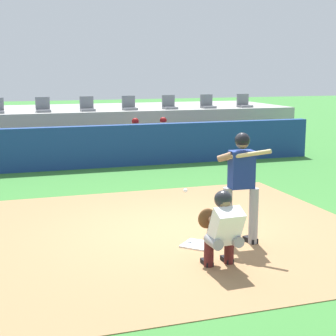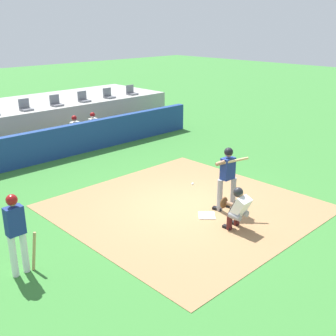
{
  "view_description": "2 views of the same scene",
  "coord_description": "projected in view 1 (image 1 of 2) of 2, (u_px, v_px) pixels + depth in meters",
  "views": [
    {
      "loc": [
        -2.95,
        -8.32,
        2.78
      ],
      "look_at": [
        0.0,
        0.7,
        1.0
      ],
      "focal_mm": 56.61,
      "sensor_mm": 36.0,
      "label": 1
    },
    {
      "loc": [
        -7.79,
        -7.34,
        4.95
      ],
      "look_at": [
        0.0,
        0.7,
        1.0
      ],
      "focal_mm": 44.44,
      "sensor_mm": 36.0,
      "label": 2
    }
  ],
  "objects": [
    {
      "name": "stadium_seat_8",
      "position": [
        244.0,
        103.0,
        19.43
      ],
      "size": [
        0.46,
        0.46,
        0.48
      ],
      "color": "slate",
      "rests_on": "stands_platform"
    },
    {
      "name": "dugout_bench",
      "position": [
        99.0,
        154.0,
        16.15
      ],
      "size": [
        11.8,
        0.44,
        0.45
      ],
      "primitive_type": "cube",
      "color": "olive",
      "rests_on": "ground"
    },
    {
      "name": "dugout_player_1",
      "position": [
        165.0,
        137.0,
        16.55
      ],
      "size": [
        0.49,
        0.7,
        1.3
      ],
      "color": "#939399",
      "rests_on": "ground"
    },
    {
      "name": "ground_plane",
      "position": [
        181.0,
        232.0,
        9.18
      ],
      "size": [
        80.0,
        80.0,
        0.0
      ],
      "primitive_type": "plane",
      "color": "#387A33"
    },
    {
      "name": "stadium_seat_5",
      "position": [
        129.0,
        106.0,
        18.1
      ],
      "size": [
        0.46,
        0.46,
        0.48
      ],
      "color": "slate",
      "rests_on": "stands_platform"
    },
    {
      "name": "stadium_seat_4",
      "position": [
        87.0,
        107.0,
        17.66
      ],
      "size": [
        0.46,
        0.46,
        0.48
      ],
      "color": "slate",
      "rests_on": "stands_platform"
    },
    {
      "name": "batter_at_plate",
      "position": [
        241.0,
        181.0,
        8.37
      ],
      "size": [
        0.68,
        0.77,
        1.8
      ],
      "color": "#99999E",
      "rests_on": "ground"
    },
    {
      "name": "dugout_player_0",
      "position": [
        137.0,
        138.0,
        16.27
      ],
      "size": [
        0.49,
        0.7,
        1.3
      ],
      "color": "#939399",
      "rests_on": "ground"
    },
    {
      "name": "catcher_crouched",
      "position": [
        222.0,
        226.0,
        7.41
      ],
      "size": [
        0.49,
        1.87,
        1.13
      ],
      "color": "gray",
      "rests_on": "ground"
    },
    {
      "name": "stands_platform",
      "position": [
        81.0,
        127.0,
        19.24
      ],
      "size": [
        15.0,
        4.4,
        1.4
      ],
      "primitive_type": "cube",
      "color": "#9E9E99",
      "rests_on": "ground"
    },
    {
      "name": "home_plate",
      "position": [
        197.0,
        245.0,
        8.43
      ],
      "size": [
        0.62,
        0.62,
        0.02
      ],
      "primitive_type": "cube",
      "rotation": [
        0.0,
        0.0,
        0.79
      ],
      "color": "white",
      "rests_on": "dirt_infield"
    },
    {
      "name": "stadium_seat_3",
      "position": [
        43.0,
        108.0,
        17.22
      ],
      "size": [
        0.46,
        0.46,
        0.48
      ],
      "color": "slate",
      "rests_on": "stands_platform"
    },
    {
      "name": "dirt_infield",
      "position": [
        181.0,
        231.0,
        9.18
      ],
      "size": [
        6.4,
        6.4,
        0.01
      ],
      "primitive_type": "cube",
      "color": "#9E754C",
      "rests_on": "ground"
    },
    {
      "name": "stadium_seat_7",
      "position": [
        208.0,
        104.0,
        18.98
      ],
      "size": [
        0.46,
        0.46,
        0.48
      ],
      "color": "slate",
      "rests_on": "stands_platform"
    },
    {
      "name": "stadium_seat_6",
      "position": [
        169.0,
        105.0,
        18.54
      ],
      "size": [
        0.46,
        0.46,
        0.48
      ],
      "color": "slate",
      "rests_on": "stands_platform"
    },
    {
      "name": "dugout_wall",
      "position": [
        105.0,
        146.0,
        15.14
      ],
      "size": [
        13.0,
        0.3,
        1.2
      ],
      "primitive_type": "cube",
      "color": "navy",
      "rests_on": "ground"
    }
  ]
}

